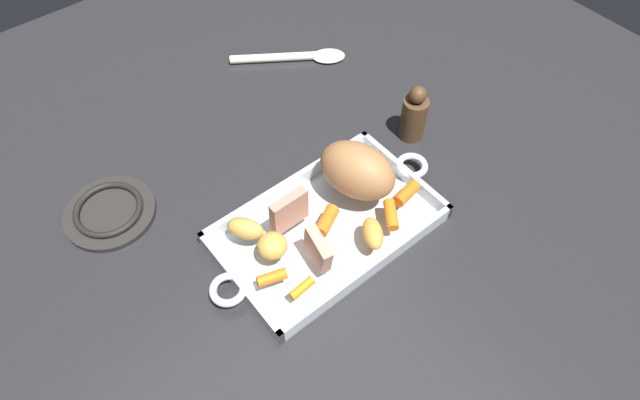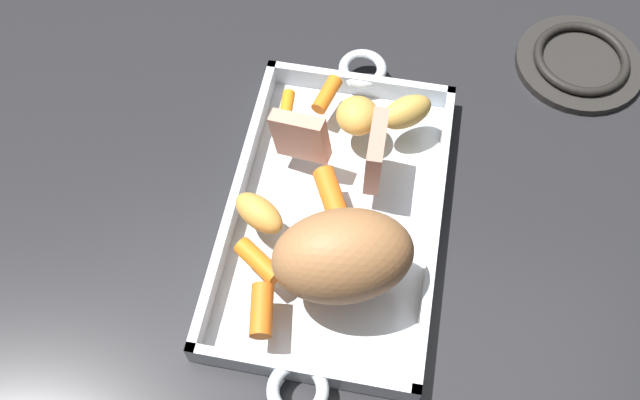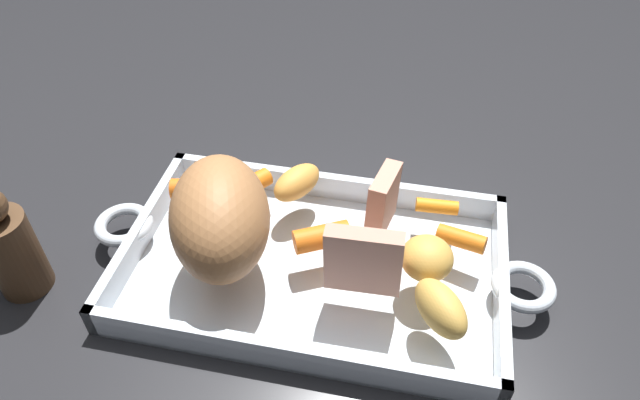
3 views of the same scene
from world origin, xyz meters
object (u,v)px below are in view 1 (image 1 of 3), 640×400
(pork_roast, at_px, (357,170))
(pepper_mill, at_px, (414,115))
(potato_golden_large, at_px, (245,229))
(potato_near_roast, at_px, (373,233))
(serving_spoon, at_px, (297,57))
(baby_carrot_southeast, at_px, (407,193))
(roast_slice_thin, at_px, (318,249))
(potato_corner, at_px, (272,246))
(roast_slice_thick, at_px, (289,211))
(roasting_dish, at_px, (327,228))
(stove_burner_rear, at_px, (109,211))
(baby_carrot_northwest, at_px, (302,288))
(baby_carrot_southwest, at_px, (272,278))
(baby_carrot_northeast, at_px, (391,215))
(baby_carrot_center_left, at_px, (327,220))

(pork_roast, distance_m, pepper_mill, 0.20)
(potato_golden_large, xyz_separation_m, potato_near_roast, (0.16, -0.14, -0.00))
(serving_spoon, bearing_deg, baby_carrot_southeast, -68.26)
(potato_golden_large, distance_m, potato_near_roast, 0.21)
(roast_slice_thin, height_order, potato_corner, roast_slice_thin)
(roast_slice_thin, distance_m, potato_corner, 0.08)
(roast_slice_thick, relative_size, potato_corner, 1.40)
(roast_slice_thick, bearing_deg, roasting_dish, -33.50)
(roasting_dish, relative_size, roast_slice_thin, 7.59)
(stove_burner_rear, distance_m, serving_spoon, 0.53)
(roasting_dish, height_order, roast_slice_thick, roast_slice_thick)
(baby_carrot_northwest, bearing_deg, potato_near_roast, 0.80)
(roast_slice_thin, height_order, baby_carrot_southwest, roast_slice_thin)
(roasting_dish, relative_size, serving_spoon, 2.00)
(baby_carrot_northeast, height_order, potato_golden_large, potato_golden_large)
(roast_slice_thin, bearing_deg, baby_carrot_northeast, -5.89)
(baby_carrot_northeast, height_order, potato_corner, potato_corner)
(potato_golden_large, bearing_deg, roast_slice_thin, -59.90)
(baby_carrot_southeast, height_order, baby_carrot_center_left, baby_carrot_center_left)
(roast_slice_thick, xyz_separation_m, roast_slice_thin, (-0.01, -0.08, -0.00))
(baby_carrot_southeast, relative_size, baby_carrot_northwest, 1.22)
(baby_carrot_northeast, bearing_deg, pork_roast, 92.04)
(baby_carrot_northwest, bearing_deg, roast_slice_thick, 61.25)
(potato_corner, bearing_deg, roasting_dish, -3.68)
(roasting_dish, xyz_separation_m, stove_burner_rear, (-0.28, 0.27, -0.00))
(roast_slice_thick, xyz_separation_m, baby_carrot_southeast, (0.19, -0.08, -0.02))
(baby_carrot_southwest, bearing_deg, potato_near_roast, -13.28)
(roast_slice_thin, height_order, stove_burner_rear, roast_slice_thin)
(stove_burner_rear, height_order, pepper_mill, pepper_mill)
(baby_carrot_southwest, xyz_separation_m, baby_carrot_southeast, (0.28, -0.01, 0.00))
(baby_carrot_northwest, relative_size, potato_corner, 0.88)
(roast_slice_thick, distance_m, baby_carrot_southeast, 0.21)
(baby_carrot_northeast, bearing_deg, stove_burner_rear, 137.48)
(baby_carrot_southwest, height_order, potato_near_roast, potato_near_roast)
(pork_roast, bearing_deg, baby_carrot_southwest, -165.96)
(baby_carrot_center_left, bearing_deg, potato_near_roast, -59.30)
(stove_burner_rear, bearing_deg, baby_carrot_southwest, -65.51)
(baby_carrot_southwest, relative_size, potato_corner, 0.96)
(baby_carrot_northwest, bearing_deg, stove_burner_rear, 115.31)
(potato_near_roast, bearing_deg, roast_slice_thin, 164.54)
(roasting_dish, xyz_separation_m, baby_carrot_northeast, (0.09, -0.06, 0.03))
(baby_carrot_northwest, bearing_deg, potato_golden_large, 93.90)
(baby_carrot_center_left, bearing_deg, potato_corner, 172.59)
(roast_slice_thick, bearing_deg, stove_burner_rear, 133.89)
(baby_carrot_southwest, xyz_separation_m, pepper_mill, (0.42, 0.11, 0.01))
(stove_burner_rear, bearing_deg, baby_carrot_northeast, -42.52)
(baby_carrot_southeast, height_order, pepper_mill, pepper_mill)
(stove_burner_rear, xyz_separation_m, serving_spoon, (0.52, 0.13, -0.00))
(baby_carrot_center_left, relative_size, baby_carrot_northeast, 1.00)
(serving_spoon, bearing_deg, pork_roast, -77.98)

